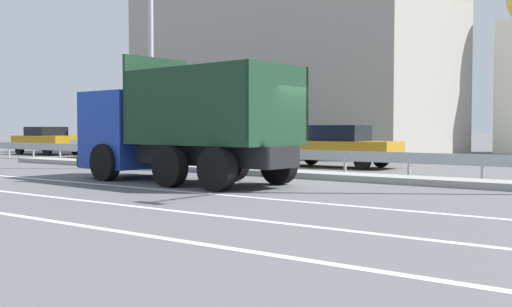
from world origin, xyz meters
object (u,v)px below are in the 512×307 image
(dump_truck, at_px, (164,135))
(street_lamp_1, at_px, (147,42))
(parked_car_1, at_px, (113,144))
(parked_car_2, at_px, (217,144))
(median_road_sign, at_px, (185,140))
(parked_car_0, at_px, (47,141))
(parked_car_3, at_px, (336,146))

(dump_truck, bearing_deg, street_lamp_1, 56.07)
(dump_truck, bearing_deg, parked_car_1, 59.64)
(dump_truck, xyz_separation_m, parked_car_2, (-4.73, 7.91, -0.51))
(median_road_sign, relative_size, parked_car_2, 0.48)
(parked_car_0, relative_size, parked_car_2, 0.95)
(street_lamp_1, bearing_deg, median_road_sign, 13.55)
(dump_truck, distance_m, parked_car_1, 13.49)
(parked_car_0, distance_m, parked_car_2, 12.34)
(street_lamp_1, relative_size, parked_car_2, 1.89)
(street_lamp_1, height_order, parked_car_3, street_lamp_1)
(median_road_sign, height_order, parked_car_1, median_road_sign)
(dump_truck, distance_m, parked_car_3, 8.04)
(street_lamp_1, height_order, parked_car_0, street_lamp_1)
(parked_car_1, bearing_deg, dump_truck, 54.76)
(dump_truck, distance_m, parked_car_0, 18.80)
(median_road_sign, distance_m, parked_car_2, 5.29)
(median_road_sign, relative_size, parked_car_0, 0.50)
(street_lamp_1, bearing_deg, dump_truck, -37.70)
(median_road_sign, relative_size, street_lamp_1, 0.26)
(street_lamp_1, relative_size, parked_car_3, 1.66)
(parked_car_0, bearing_deg, parked_car_2, 89.41)
(dump_truck, relative_size, street_lamp_1, 0.86)
(street_lamp_1, bearing_deg, parked_car_3, 46.09)
(median_road_sign, relative_size, parked_car_3, 0.42)
(dump_truck, relative_size, parked_car_1, 1.55)
(parked_car_1, bearing_deg, parked_car_0, -93.99)
(dump_truck, relative_size, parked_car_3, 1.42)
(median_road_sign, height_order, parked_car_3, median_road_sign)
(parked_car_0, bearing_deg, parked_car_1, 86.30)
(parked_car_2, bearing_deg, parked_car_0, -87.64)
(dump_truck, bearing_deg, parked_car_0, 69.06)
(street_lamp_1, bearing_deg, parked_car_1, 147.79)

